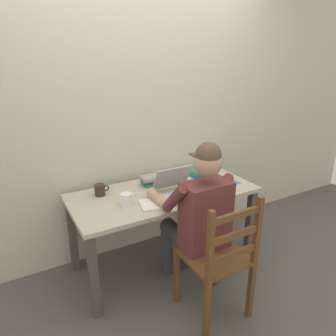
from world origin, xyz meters
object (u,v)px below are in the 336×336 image
wooden_chair (219,259)px  landscape_photo_print (232,183)px  laptop (179,189)px  book_stack_side (151,180)px  desk (164,201)px  seated_person (197,213)px  book_stack_main (198,172)px  computer_mouse (212,188)px  coffee_mug_dark (100,190)px  coffee_mug_white (127,199)px

wooden_chair → landscape_photo_print: size_ratio=7.30×
laptop → book_stack_side: laptop is taller
laptop → landscape_photo_print: size_ratio=2.56×
desk → book_stack_side: size_ratio=8.17×
seated_person → book_stack_main: size_ratio=6.94×
computer_mouse → landscape_photo_print: size_ratio=0.77×
seated_person → landscape_photo_print: seated_person is taller
seated_person → computer_mouse: seated_person is taller
laptop → landscape_photo_print: bearing=-3.1°
coffee_mug_dark → landscape_photo_print: coffee_mug_dark is taller
laptop → coffee_mug_dark: bearing=151.7°
wooden_chair → coffee_mug_white: wooden_chair is taller
wooden_chair → laptop: wooden_chair is taller
wooden_chair → computer_mouse: (0.32, 0.52, 0.26)m
seated_person → laptop: size_ratio=3.78×
seated_person → computer_mouse: size_ratio=12.54×
desk → coffee_mug_white: bearing=-166.8°
wooden_chair → landscape_photo_print: bearing=44.6°
seated_person → laptop: 0.32m
landscape_photo_print → seated_person: bearing=-159.8°
book_stack_side → landscape_photo_print: 0.72m
computer_mouse → coffee_mug_white: bearing=172.3°
seated_person → coffee_mug_dark: size_ratio=10.15×
wooden_chair → laptop: size_ratio=2.86×
seated_person → landscape_photo_print: (0.57, 0.28, 0.02)m
desk → computer_mouse: computer_mouse is taller
desk → coffee_mug_white: coffee_mug_white is taller
seated_person → computer_mouse: (0.32, 0.24, 0.03)m
computer_mouse → book_stack_main: 0.35m
seated_person → coffee_mug_white: 0.54m
coffee_mug_white → desk: bearing=13.2°
laptop → coffee_mug_dark: size_ratio=2.69×
coffee_mug_white → book_stack_main: bearing=16.4°
wooden_chair → book_stack_main: size_ratio=5.25×
computer_mouse → book_stack_side: (-0.39, 0.36, 0.03)m
book_stack_main → laptop: bearing=-144.7°
desk → seated_person: seated_person is taller
seated_person → coffee_mug_dark: (-0.53, 0.61, 0.06)m
computer_mouse → book_stack_side: 0.53m
wooden_chair → coffee_mug_white: size_ratio=7.58×
laptop → coffee_mug_white: 0.44m
book_stack_main → computer_mouse: bearing=-105.4°
desk → coffee_mug_white: size_ratio=12.30×
seated_person → desk: bearing=96.0°
coffee_mug_dark → book_stack_main: 0.94m
seated_person → landscape_photo_print: 0.63m
computer_mouse → coffee_mug_dark: (-0.85, 0.37, 0.03)m
computer_mouse → wooden_chair: bearing=-121.4°
laptop → seated_person: bearing=-95.3°
seated_person → laptop: (0.03, 0.31, 0.07)m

